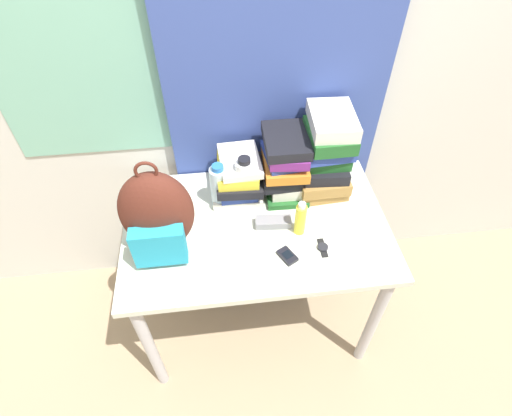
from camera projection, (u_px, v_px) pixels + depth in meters
The scene contains 14 objects.
ground_plane at pixel (265, 377), 2.01m from camera, with size 12.00×12.00×0.00m, color #9E8466.
wall_back at pixel (242, 67), 1.65m from camera, with size 6.00×0.06×2.50m.
curtain_blue at pixel (279, 72), 1.62m from camera, with size 0.95×0.04×2.50m.
desk at pixel (256, 240), 1.77m from camera, with size 1.12×0.72×0.77m.
backpack at pixel (157, 215), 1.49m from camera, with size 0.28×0.22×0.43m.
book_stack_left at pixel (238, 176), 1.76m from camera, with size 0.23×0.28×0.20m.
book_stack_center at pixel (285, 164), 1.74m from camera, with size 0.22×0.28×0.29m.
book_stack_right at pixel (324, 155), 1.73m from camera, with size 0.23×0.30×0.38m.
water_bottle at pixel (219, 186), 1.70m from camera, with size 0.08×0.08×0.22m.
sports_bottle at pixel (245, 182), 1.70m from camera, with size 0.08×0.08×0.25m.
sunscreen_bottle at pixel (300, 219), 1.61m from camera, with size 0.04×0.04×0.17m.
cell_phone at pixel (287, 256), 1.57m from camera, with size 0.08×0.09×0.02m.
sunglasses_case at pixel (273, 222), 1.68m from camera, with size 0.15×0.07×0.04m.
wristwatch at pixel (323, 247), 1.60m from camera, with size 0.04×0.09×0.01m.
Camera 1 is at (-0.14, -0.75, 2.05)m, focal length 28.00 mm.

